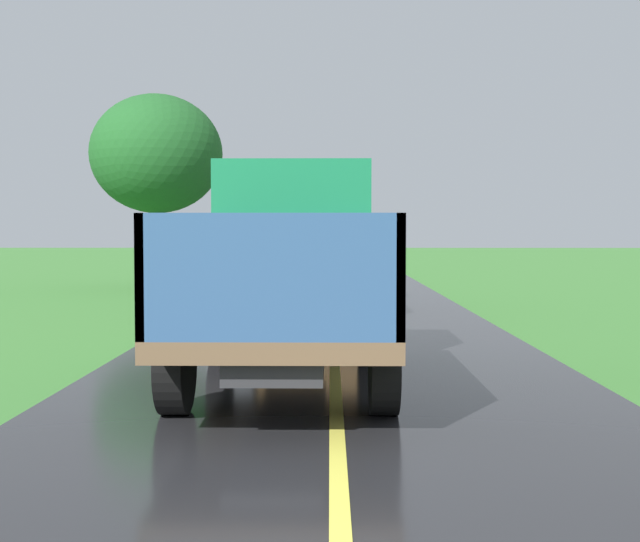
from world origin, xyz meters
name	(u,v)px	position (x,y,z in m)	size (l,w,h in m)	color
banana_truck_near	(291,266)	(-0.58, 8.95, 1.48)	(2.38, 5.82, 2.80)	#2D2D30
banana_truck_far	(313,250)	(-0.48, 18.84, 1.47)	(2.38, 5.82, 2.80)	#2D2D30
roadside_tree_near_left	(156,154)	(-5.86, 25.98, 4.52)	(4.39, 4.39, 6.50)	#4C3823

